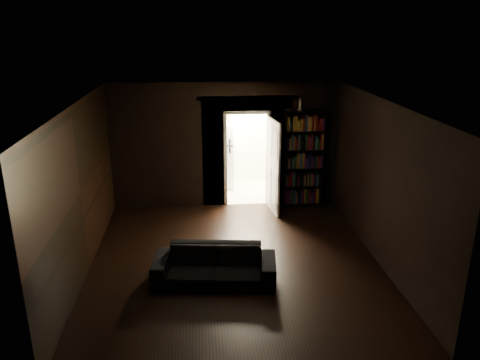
% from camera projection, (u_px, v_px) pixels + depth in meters
% --- Properties ---
extents(ground, '(5.50, 5.50, 0.00)m').
position_uv_depth(ground, '(235.00, 262.00, 8.21)').
color(ground, black).
rests_on(ground, ground).
extents(room_walls, '(5.02, 5.61, 2.84)m').
position_uv_depth(room_walls, '(230.00, 154.00, 8.67)').
color(room_walls, black).
rests_on(room_walls, ground).
extents(kitchen_alcove, '(2.20, 1.80, 2.60)m').
position_uv_depth(kitchen_alcove, '(242.00, 141.00, 11.51)').
color(kitchen_alcove, beige).
rests_on(kitchen_alcove, ground).
extents(sofa, '(2.05, 1.09, 0.76)m').
position_uv_depth(sofa, '(214.00, 260.00, 7.50)').
color(sofa, black).
rests_on(sofa, ground).
extents(bookshelf, '(0.91, 0.35, 2.20)m').
position_uv_depth(bookshelf, '(302.00, 159.00, 10.45)').
color(bookshelf, black).
rests_on(bookshelf, ground).
extents(refrigerator, '(0.82, 0.77, 1.65)m').
position_uv_depth(refrigerator, '(218.00, 155.00, 11.73)').
color(refrigerator, white).
rests_on(refrigerator, ground).
extents(door, '(0.16, 0.85, 2.05)m').
position_uv_depth(door, '(273.00, 167.00, 10.14)').
color(door, white).
rests_on(door, ground).
extents(figurine, '(0.11, 0.11, 0.26)m').
position_uv_depth(figurine, '(300.00, 104.00, 10.00)').
color(figurine, white).
rests_on(figurine, bookshelf).
extents(bottles, '(0.72, 0.16, 0.29)m').
position_uv_depth(bottles, '(218.00, 117.00, 11.39)').
color(bottles, black).
rests_on(bottles, refrigerator).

